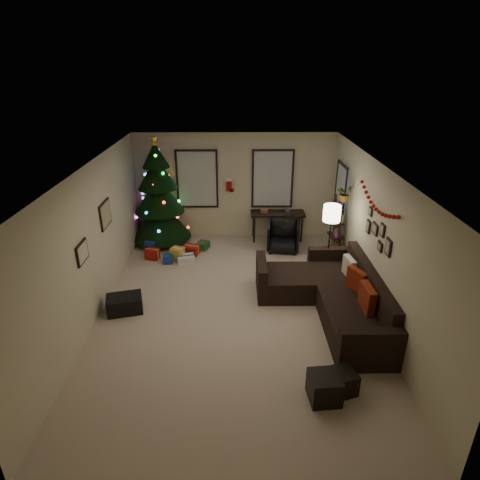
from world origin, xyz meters
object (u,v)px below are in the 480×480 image
desk (278,216)px  desk_chair (283,236)px  bookshelf (337,231)px  christmas_tree (159,199)px  sofa (332,296)px

desk → desk_chair: desk is taller
desk → desk_chair: bearing=-82.6°
desk_chair → bookshelf: size_ratio=0.45×
desk → desk_chair: size_ratio=1.93×
christmas_tree → bookshelf: size_ratio=1.77×
bookshelf → desk_chair: bearing=150.1°
christmas_tree → desk: size_ratio=2.02×
desk_chair → sofa: bearing=-69.3°
christmas_tree → bookshelf: (4.18, -1.19, -0.39)m
sofa → bookshelf: bookshelf is taller
desk → bookshelf: bearing=-47.0°
sofa → bookshelf: 2.10m
desk_chair → bookshelf: (1.13, -0.65, 0.41)m
christmas_tree → sofa: 4.94m
christmas_tree → desk_chair: christmas_tree is taller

